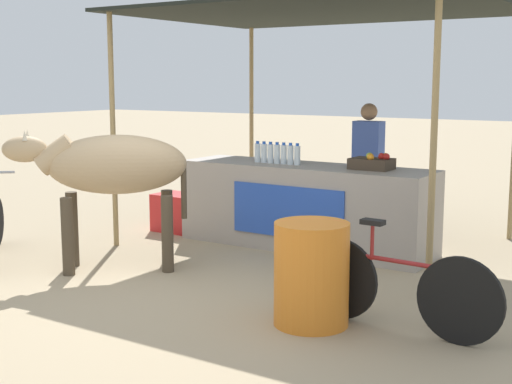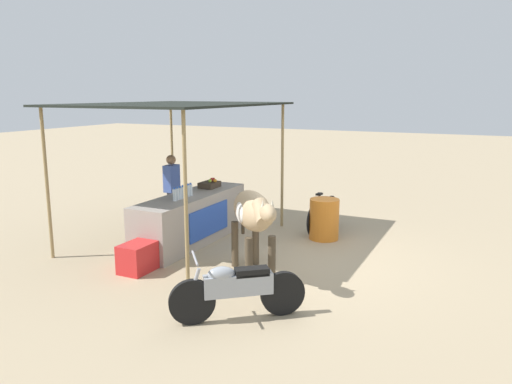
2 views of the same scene
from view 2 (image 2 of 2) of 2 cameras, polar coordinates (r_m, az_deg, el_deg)
ground_plane at (r=9.08m, az=4.54°, el=-7.46°), size 60.00×60.00×0.00m
stall_counter at (r=9.91m, az=-7.37°, el=-3.02°), size 3.00×0.82×0.96m
stall_awning at (r=9.78m, az=-9.20°, el=9.33°), size 4.20×3.20×2.71m
water_bottle_row at (r=9.46m, az=-8.37°, el=-0.03°), size 0.61×0.07×0.25m
fruit_crate at (r=10.48m, az=-5.30°, el=0.90°), size 0.44×0.32×0.18m
vendor_behind_counter at (r=10.59m, az=-9.57°, el=-0.10°), size 0.34×0.22×1.65m
cooler_box at (r=8.53m, az=-13.37°, el=-7.30°), size 0.60×0.44×0.48m
water_barrel at (r=10.15m, az=7.80°, el=-3.08°), size 0.59×0.59×0.82m
cow at (r=7.86m, az=-0.34°, el=-2.54°), size 1.63×1.45×1.44m
motorcycle_parked at (r=6.57m, az=-2.23°, el=-10.95°), size 1.19×1.45×0.90m
bicycle_leaning at (r=10.80m, az=7.60°, el=-2.54°), size 1.66×0.13×0.85m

